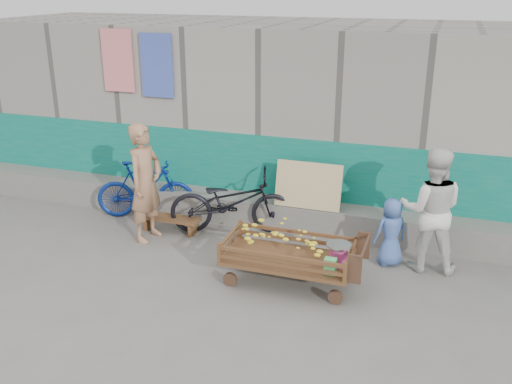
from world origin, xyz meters
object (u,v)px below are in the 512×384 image
(woman, at_px, (431,210))
(bicycle_dark, at_px, (232,202))
(banana_cart, at_px, (286,247))
(child, at_px, (391,232))
(vendor_man, at_px, (146,183))
(bicycle_blue, at_px, (146,190))
(bench, at_px, (171,221))

(woman, height_order, bicycle_dark, woman)
(banana_cart, height_order, child, child)
(banana_cart, bearing_deg, child, 39.07)
(woman, bearing_deg, vendor_man, 0.20)
(woman, bearing_deg, banana_cart, 26.12)
(banana_cart, relative_size, woman, 1.05)
(woman, bearing_deg, bicycle_blue, -9.60)
(woman, height_order, child, woman)
(vendor_man, bearing_deg, bench, -23.17)
(banana_cart, relative_size, bench, 1.88)
(banana_cart, bearing_deg, bicycle_dark, 134.05)
(banana_cart, relative_size, child, 1.88)
(banana_cart, height_order, bench, banana_cart)
(bicycle_dark, bearing_deg, child, -114.83)
(woman, bearing_deg, bench, -4.50)
(bench, xyz_separation_m, woman, (3.81, 0.03, 0.67))
(bench, xyz_separation_m, bicycle_blue, (-0.63, 0.39, 0.31))
(bicycle_blue, bearing_deg, vendor_man, -167.86)
(bench, height_order, woman, woman)
(banana_cart, relative_size, bicycle_blue, 1.12)
(bench, height_order, vendor_man, vendor_man)
(child, bearing_deg, bicycle_dark, -41.29)
(banana_cart, xyz_separation_m, bench, (-2.14, 0.98, -0.34))
(child, height_order, bicycle_dark, bicycle_dark)
(woman, bearing_deg, child, -0.23)
(banana_cart, distance_m, bench, 2.37)
(vendor_man, height_order, child, vendor_man)
(vendor_man, bearing_deg, woman, -77.38)
(vendor_man, relative_size, bicycle_blue, 1.11)
(bicycle_blue, bearing_deg, banana_cart, -135.22)
(woman, xyz_separation_m, bicycle_blue, (-4.44, 0.36, -0.37))
(vendor_man, height_order, bicycle_dark, vendor_man)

